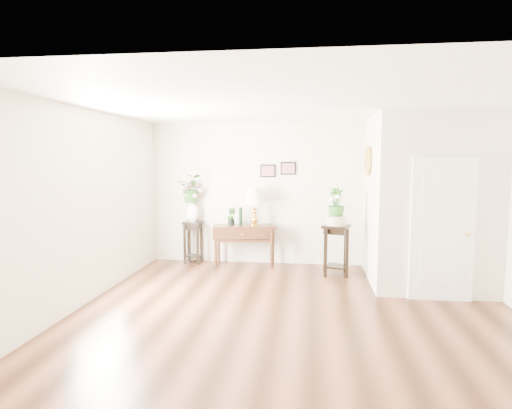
% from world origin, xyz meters
% --- Properties ---
extents(floor, '(6.00, 5.50, 0.02)m').
position_xyz_m(floor, '(0.00, 0.00, 0.00)').
color(floor, brown).
rests_on(floor, ground).
extents(ceiling, '(6.00, 5.50, 0.02)m').
position_xyz_m(ceiling, '(0.00, 0.00, 2.80)').
color(ceiling, white).
rests_on(ceiling, ground).
extents(wall_back, '(6.00, 0.02, 2.80)m').
position_xyz_m(wall_back, '(0.00, 2.75, 1.40)').
color(wall_back, silver).
rests_on(wall_back, ground).
extents(wall_front, '(6.00, 0.02, 2.80)m').
position_xyz_m(wall_front, '(0.00, -2.75, 1.40)').
color(wall_front, silver).
rests_on(wall_front, ground).
extents(wall_left, '(0.02, 5.50, 2.80)m').
position_xyz_m(wall_left, '(-3.00, 0.00, 1.40)').
color(wall_left, silver).
rests_on(wall_left, ground).
extents(partition, '(1.80, 1.95, 2.80)m').
position_xyz_m(partition, '(2.10, 1.77, 1.40)').
color(partition, silver).
rests_on(partition, floor).
extents(door, '(0.90, 0.05, 2.10)m').
position_xyz_m(door, '(2.10, 0.78, 1.05)').
color(door, white).
rests_on(door, floor).
extents(art_print_left, '(0.30, 0.02, 0.25)m').
position_xyz_m(art_print_left, '(-0.65, 2.73, 1.85)').
color(art_print_left, black).
rests_on(art_print_left, wall_back).
extents(art_print_right, '(0.30, 0.02, 0.25)m').
position_xyz_m(art_print_right, '(-0.25, 2.73, 1.90)').
color(art_print_right, black).
rests_on(art_print_right, wall_back).
extents(wall_ornament, '(0.07, 0.51, 0.51)m').
position_xyz_m(wall_ornament, '(1.16, 1.90, 2.05)').
color(wall_ornament, gold).
rests_on(wall_ornament, partition).
extents(console_table, '(1.26, 0.62, 0.81)m').
position_xyz_m(console_table, '(-1.07, 2.43, 0.40)').
color(console_table, '#341A0F').
rests_on(console_table, floor).
extents(table_lamp, '(0.43, 0.43, 0.73)m').
position_xyz_m(table_lamp, '(-0.88, 2.43, 1.16)').
color(table_lamp, gold).
rests_on(table_lamp, console_table).
extents(green_vase, '(0.07, 0.07, 0.35)m').
position_xyz_m(green_vase, '(-1.15, 2.43, 0.98)').
color(green_vase, black).
rests_on(green_vase, console_table).
extents(potted_plant, '(0.20, 0.18, 0.32)m').
position_xyz_m(potted_plant, '(-1.33, 2.43, 0.97)').
color(potted_plant, '#23591A').
rests_on(potted_plant, console_table).
extents(plant_stand_a, '(0.37, 0.37, 0.84)m').
position_xyz_m(plant_stand_a, '(-2.14, 2.57, 0.42)').
color(plant_stand_a, black).
rests_on(plant_stand_a, floor).
extents(porcelain_vase, '(0.29, 0.29, 0.43)m').
position_xyz_m(porcelain_vase, '(-2.14, 2.57, 1.06)').
color(porcelain_vase, white).
rests_on(porcelain_vase, plant_stand_a).
extents(lily_arrangement, '(0.53, 0.46, 0.57)m').
position_xyz_m(lily_arrangement, '(-2.14, 2.57, 1.53)').
color(lily_arrangement, '#23591A').
rests_on(lily_arrangement, porcelain_vase).
extents(plant_stand_b, '(0.54, 0.54, 0.91)m').
position_xyz_m(plant_stand_b, '(0.65, 1.99, 0.45)').
color(plant_stand_b, black).
rests_on(plant_stand_b, floor).
extents(ceramic_bowl, '(0.43, 0.43, 0.17)m').
position_xyz_m(ceramic_bowl, '(0.65, 1.99, 0.99)').
color(ceramic_bowl, beige).
rests_on(ceramic_bowl, plant_stand_b).
extents(narcissus, '(0.39, 0.39, 0.55)m').
position_xyz_m(narcissus, '(0.65, 1.99, 1.30)').
color(narcissus, '#23591A').
rests_on(narcissus, ceramic_bowl).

